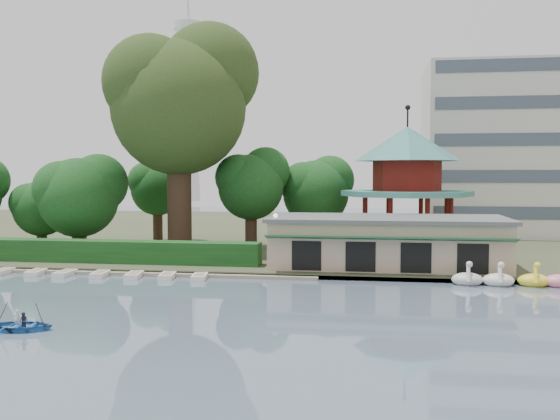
% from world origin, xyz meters
% --- Properties ---
extents(ground_plane, '(220.00, 220.00, 0.00)m').
position_xyz_m(ground_plane, '(0.00, 0.00, 0.00)').
color(ground_plane, slate).
rests_on(ground_plane, ground).
extents(shore, '(220.00, 70.00, 0.40)m').
position_xyz_m(shore, '(0.00, 52.00, 0.20)').
color(shore, '#424930').
rests_on(shore, ground).
extents(embankment, '(220.00, 0.60, 0.30)m').
position_xyz_m(embankment, '(0.00, 17.30, 0.15)').
color(embankment, gray).
rests_on(embankment, ground).
extents(dock, '(34.00, 1.60, 0.24)m').
position_xyz_m(dock, '(-12.00, 17.20, 0.12)').
color(dock, gray).
rests_on(dock, ground).
extents(boathouse, '(18.60, 9.39, 3.90)m').
position_xyz_m(boathouse, '(10.00, 21.97, 2.37)').
color(boathouse, tan).
rests_on(boathouse, shore).
extents(pavilion, '(12.40, 12.40, 13.50)m').
position_xyz_m(pavilion, '(12.00, 32.00, 7.48)').
color(pavilion, tan).
rests_on(pavilion, shore).
extents(broadcast_tower, '(8.00, 8.00, 96.00)m').
position_xyz_m(broadcast_tower, '(-42.00, 140.00, 33.98)').
color(broadcast_tower, silver).
rests_on(broadcast_tower, ground).
extents(hedge, '(30.00, 2.00, 1.80)m').
position_xyz_m(hedge, '(-15.00, 20.50, 1.30)').
color(hedge, '#1A4C1C').
rests_on(hedge, shore).
extents(lamp_post, '(0.36, 0.36, 4.28)m').
position_xyz_m(lamp_post, '(1.50, 19.00, 3.34)').
color(lamp_post, black).
rests_on(lamp_post, shore).
extents(big_tree, '(13.72, 12.79, 21.54)m').
position_xyz_m(big_tree, '(-8.83, 28.20, 14.90)').
color(big_tree, '#3A281C').
rests_on(big_tree, shore).
extents(small_trees, '(40.25, 17.24, 9.93)m').
position_xyz_m(small_trees, '(-13.31, 30.86, 6.08)').
color(small_trees, '#3A281C').
rests_on(small_trees, shore).
extents(moored_rowboats, '(24.76, 2.57, 0.36)m').
position_xyz_m(moored_rowboats, '(-15.29, 15.90, 0.18)').
color(moored_rowboats, white).
rests_on(moored_rowboats, ground).
extents(rowboat_with_passengers, '(4.90, 3.80, 2.01)m').
position_xyz_m(rowboat_with_passengers, '(-8.27, 0.16, 0.47)').
color(rowboat_with_passengers, '#3675B9').
rests_on(rowboat_with_passengers, ground).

